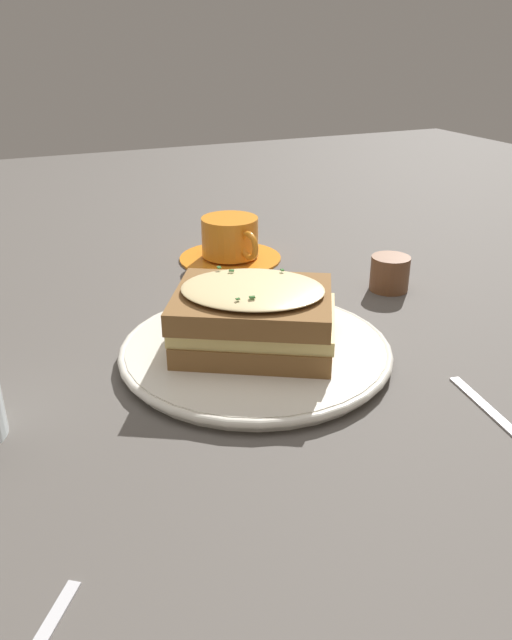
{
  "coord_description": "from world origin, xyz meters",
  "views": [
    {
      "loc": [
        -0.5,
        0.19,
        0.3
      ],
      "look_at": [
        -0.0,
        -0.03,
        0.04
      ],
      "focal_mm": 35.0,
      "sensor_mm": 36.0,
      "label": 1
    }
  ],
  "objects_px": {
    "teacup_with_saucer": "(230,242)",
    "condiment_pot": "(390,273)",
    "sandwich": "(255,316)",
    "dinner_plate": "(256,351)"
  },
  "relations": [
    {
      "from": "condiment_pot",
      "to": "dinner_plate",
      "type": "bearing_deg",
      "value": 113.67
    },
    {
      "from": "sandwich",
      "to": "dinner_plate",
      "type": "bearing_deg",
      "value": -99.79
    },
    {
      "from": "dinner_plate",
      "to": "sandwich",
      "type": "distance_m",
      "value": 0.04
    },
    {
      "from": "sandwich",
      "to": "condiment_pot",
      "type": "relative_size",
      "value": 3.97
    },
    {
      "from": "sandwich",
      "to": "condiment_pot",
      "type": "xyz_separation_m",
      "value": [
        0.1,
        -0.22,
        -0.02
      ]
    },
    {
      "from": "sandwich",
      "to": "teacup_with_saucer",
      "type": "distance_m",
      "value": 0.29
    },
    {
      "from": "sandwich",
      "to": "condiment_pot",
      "type": "distance_m",
      "value": 0.25
    },
    {
      "from": "teacup_with_saucer",
      "to": "sandwich",
      "type": "bearing_deg",
      "value": -26.15
    },
    {
      "from": "teacup_with_saucer",
      "to": "condiment_pot",
      "type": "xyz_separation_m",
      "value": [
        -0.18,
        -0.14,
        -0.0
      ]
    },
    {
      "from": "teacup_with_saucer",
      "to": "condiment_pot",
      "type": "height_order",
      "value": "teacup_with_saucer"
    }
  ]
}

